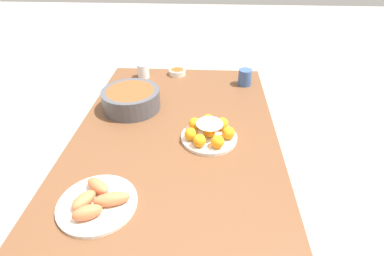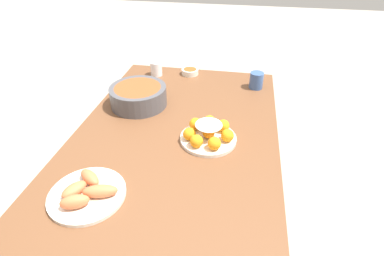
# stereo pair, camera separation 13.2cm
# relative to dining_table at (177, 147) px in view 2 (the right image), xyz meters

# --- Properties ---
(ground_plane) EXTENTS (12.00, 12.00, 0.00)m
(ground_plane) POSITION_rel_dining_table_xyz_m (0.00, 0.00, -0.65)
(ground_plane) COLOR #B2A899
(dining_table) EXTENTS (1.40, 0.91, 0.74)m
(dining_table) POSITION_rel_dining_table_xyz_m (0.00, 0.00, 0.00)
(dining_table) COLOR brown
(dining_table) RESTS_ON ground_plane
(cake_plate) EXTENTS (0.25, 0.25, 0.09)m
(cake_plate) POSITION_rel_dining_table_xyz_m (-0.04, -0.15, 0.13)
(cake_plate) COLOR silver
(cake_plate) RESTS_ON dining_table
(serving_bowl) EXTENTS (0.29, 0.29, 0.10)m
(serving_bowl) POSITION_rel_dining_table_xyz_m (0.20, 0.24, 0.15)
(serving_bowl) COLOR #4C4C51
(serving_bowl) RESTS_ON dining_table
(sauce_bowl) EXTENTS (0.10, 0.10, 0.03)m
(sauce_bowl) POSITION_rel_dining_table_xyz_m (0.62, 0.05, 0.11)
(sauce_bowl) COLOR silver
(sauce_bowl) RESTS_ON dining_table
(seafood_platter) EXTENTS (0.27, 0.27, 0.06)m
(seafood_platter) POSITION_rel_dining_table_xyz_m (-0.44, 0.22, 0.11)
(seafood_platter) COLOR silver
(seafood_platter) RESTS_ON dining_table
(cup_near) EXTENTS (0.08, 0.08, 0.09)m
(cup_near) POSITION_rel_dining_table_xyz_m (0.50, -0.35, 0.14)
(cup_near) COLOR #38568E
(cup_near) RESTS_ON dining_table
(cup_far) EXTENTS (0.07, 0.07, 0.09)m
(cup_far) POSITION_rel_dining_table_xyz_m (0.57, 0.25, 0.14)
(cup_far) COLOR white
(cup_far) RESTS_ON dining_table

